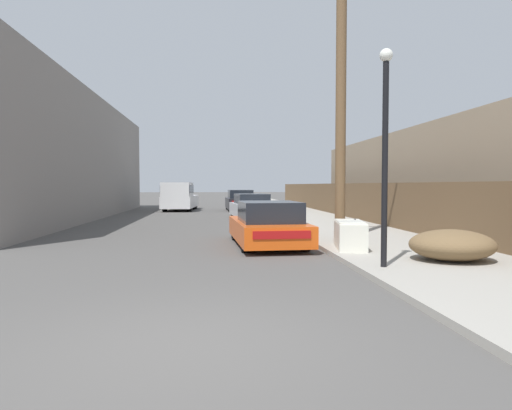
# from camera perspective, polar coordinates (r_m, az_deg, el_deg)

# --- Properties ---
(ground_plane) EXTENTS (220.00, 220.00, 0.00)m
(ground_plane) POSITION_cam_1_polar(r_m,az_deg,el_deg) (5.26, -8.91, -17.04)
(ground_plane) COLOR #4F4C49
(sidewalk_curb) EXTENTS (4.20, 63.00, 0.12)m
(sidewalk_curb) POSITION_cam_1_polar(r_m,az_deg,el_deg) (28.93, 4.52, -0.87)
(sidewalk_curb) COLOR #9E998E
(sidewalk_curb) RESTS_ON ground
(discarded_fridge) EXTENTS (0.99, 1.82, 0.73)m
(discarded_fridge) POSITION_cam_1_polar(r_m,az_deg,el_deg) (12.06, 11.66, -3.66)
(discarded_fridge) COLOR silver
(discarded_fridge) RESTS_ON sidewalk_curb
(parked_sports_car_red) EXTENTS (2.06, 4.46, 1.29)m
(parked_sports_car_red) POSITION_cam_1_polar(r_m,az_deg,el_deg) (13.24, 1.49, -2.56)
(parked_sports_car_red) COLOR #E05114
(parked_sports_car_red) RESTS_ON ground
(car_parked_mid) EXTENTS (2.15, 4.31, 1.30)m
(car_parked_mid) POSITION_cam_1_polar(r_m,az_deg,el_deg) (23.96, -0.61, -0.24)
(car_parked_mid) COLOR silver
(car_parked_mid) RESTS_ON ground
(car_parked_far) EXTENTS (1.96, 4.30, 1.43)m
(car_parked_far) POSITION_cam_1_polar(r_m,az_deg,el_deg) (31.62, -2.01, 0.52)
(car_parked_far) COLOR black
(car_parked_far) RESTS_ON ground
(pickup_truck) EXTENTS (2.34, 5.78, 1.93)m
(pickup_truck) POSITION_cam_1_polar(r_m,az_deg,el_deg) (31.80, -9.55, 1.03)
(pickup_truck) COLOR silver
(pickup_truck) RESTS_ON ground
(utility_pole) EXTENTS (1.80, 0.31, 9.38)m
(utility_pole) POSITION_cam_1_polar(r_m,az_deg,el_deg) (14.13, 10.58, 15.39)
(utility_pole) COLOR brown
(utility_pole) RESTS_ON sidewalk_curb
(street_lamp) EXTENTS (0.26, 0.26, 4.32)m
(street_lamp) POSITION_cam_1_polar(r_m,az_deg,el_deg) (9.46, 15.84, 7.82)
(street_lamp) COLOR black
(street_lamp) RESTS_ON sidewalk_curb
(brush_pile) EXTENTS (1.83, 1.67, 0.67)m
(brush_pile) POSITION_cam_1_polar(r_m,az_deg,el_deg) (10.81, 23.29, -4.61)
(brush_pile) COLOR brown
(brush_pile) RESTS_ON sidewalk_curb
(wooden_fence) EXTENTS (0.08, 37.11, 1.73)m
(wooden_fence) POSITION_cam_1_polar(r_m,az_deg,el_deg) (25.59, 10.31, 0.73)
(wooden_fence) COLOR brown
(wooden_fence) RESTS_ON sidewalk_curb
(building_left_block) EXTENTS (7.00, 24.35, 6.35)m
(building_left_block) POSITION_cam_1_polar(r_m,az_deg,el_deg) (26.60, -26.02, 5.30)
(building_left_block) COLOR gray
(building_left_block) RESTS_ON ground
(building_right_house) EXTENTS (6.00, 20.45, 4.24)m
(building_right_house) POSITION_cam_1_polar(r_m,az_deg,el_deg) (24.42, 22.46, 3.16)
(building_right_house) COLOR gray
(building_right_house) RESTS_ON ground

